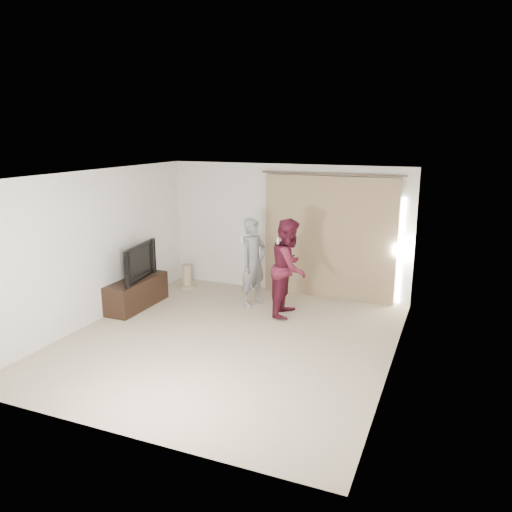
# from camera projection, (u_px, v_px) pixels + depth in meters

# --- Properties ---
(floor) EXTENTS (5.50, 5.50, 0.00)m
(floor) POSITION_uv_depth(u_px,v_px,m) (229.00, 340.00, 7.91)
(floor) COLOR tan
(floor) RESTS_ON ground
(wall_back) EXTENTS (5.00, 0.04, 2.60)m
(wall_back) POSITION_uv_depth(u_px,v_px,m) (286.00, 229.00, 10.06)
(wall_back) COLOR silver
(wall_back) RESTS_ON ground
(wall_left) EXTENTS (0.04, 5.50, 2.60)m
(wall_left) POSITION_uv_depth(u_px,v_px,m) (95.00, 247.00, 8.51)
(wall_left) COLOR silver
(wall_left) RESTS_ON ground
(ceiling) EXTENTS (5.00, 5.50, 0.01)m
(ceiling) POSITION_uv_depth(u_px,v_px,m) (226.00, 175.00, 7.28)
(ceiling) COLOR white
(ceiling) RESTS_ON wall_back
(curtain) EXTENTS (2.80, 0.11, 2.46)m
(curtain) POSITION_uv_depth(u_px,v_px,m) (329.00, 238.00, 9.68)
(curtain) COLOR #93795A
(curtain) RESTS_ON ground
(tv_console) EXTENTS (0.49, 1.41, 0.54)m
(tv_console) POSITION_uv_depth(u_px,v_px,m) (137.00, 293.00, 9.36)
(tv_console) COLOR black
(tv_console) RESTS_ON ground
(tv) EXTENTS (0.33, 1.18, 0.67)m
(tv) POSITION_uv_depth(u_px,v_px,m) (135.00, 262.00, 9.21)
(tv) COLOR black
(tv) RESTS_ON tv_console
(scratching_post) EXTENTS (0.38, 0.38, 0.50)m
(scratching_post) POSITION_uv_depth(u_px,v_px,m) (187.00, 278.00, 10.52)
(scratching_post) COLOR tan
(scratching_post) RESTS_ON ground
(person_man) EXTENTS (0.58, 0.71, 1.66)m
(person_man) POSITION_uv_depth(u_px,v_px,m) (253.00, 262.00, 9.35)
(person_man) COLOR slate
(person_man) RESTS_ON ground
(person_woman) EXTENTS (0.70, 0.88, 1.75)m
(person_woman) POSITION_uv_depth(u_px,v_px,m) (289.00, 267.00, 8.83)
(person_woman) COLOR #4F1423
(person_woman) RESTS_ON ground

